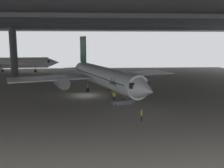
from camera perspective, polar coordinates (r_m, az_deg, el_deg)
The scene contains 7 objects.
ground_plane at distance 52.52m, azimuth -5.83°, elevation -2.52°, with size 110.00×110.00×0.00m, color gray.
hangar_structure at distance 65.40m, azimuth -5.81°, elevation 13.49°, with size 121.00×99.00×16.19m.
airplane_main at distance 54.35m, azimuth -2.08°, elevation 1.72°, with size 37.18×37.45×11.99m.
boarding_stairs at distance 44.95m, azimuth 2.17°, elevation -3.52°, with size 4.53×2.75×4.77m.
crew_worker_near_nose at distance 35.71m, azimuth 6.46°, elevation -6.66°, with size 0.31×0.53×1.62m.
crew_worker_by_stairs at distance 47.21m, azimuth 0.45°, elevation -2.58°, with size 0.55×0.23×1.73m.
airplane_distant at distance 97.32m, azimuth -22.18°, elevation 4.30°, with size 35.87×34.58×11.27m.
Camera 1 is at (1.62, -51.40, 10.69)m, focal length 41.77 mm.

